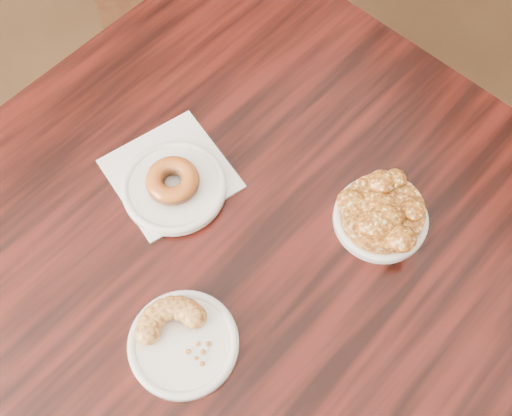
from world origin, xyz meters
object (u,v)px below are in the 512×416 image
apple_fritter (383,211)px  cruller_fragment (182,340)px  cafe_table (252,328)px  glazed_donut (173,181)px

apple_fritter → cruller_fragment: (-0.34, -0.02, -0.00)m
cafe_table → cruller_fragment: cruller_fragment is taller
apple_fritter → cruller_fragment: 0.35m
apple_fritter → cruller_fragment: bearing=-176.5°
cafe_table → glazed_donut: size_ratio=11.94×
cafe_table → cruller_fragment: 0.43m
cafe_table → apple_fritter: 0.45m
apple_fritter → cruller_fragment: size_ratio=1.45×
glazed_donut → cafe_table: bearing=-72.6°
cafe_table → apple_fritter: size_ratio=5.84×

